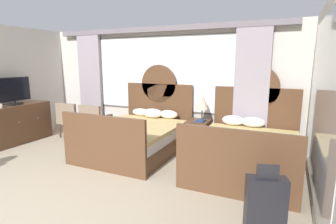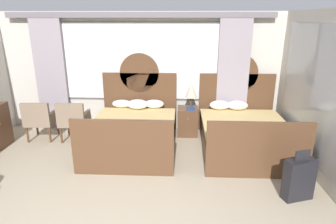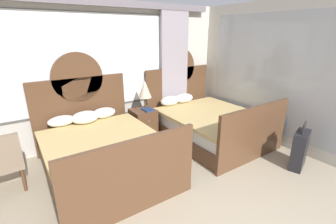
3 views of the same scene
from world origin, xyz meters
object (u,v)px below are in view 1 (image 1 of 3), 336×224
(dresser_minibar, at_px, (12,125))
(cup_on_dresser, at_px, (0,106))
(tv_flatscreen, at_px, (14,91))
(nightstand_between_beds, at_px, (198,135))
(table_lamp_on_nightstand, at_px, (202,102))
(bed_near_mirror, at_px, (246,150))
(armchair_by_window_left, at_px, (95,120))
(suitcase_on_floor, at_px, (265,204))
(bed_near_window, at_px, (137,135))
(book_on_nightstand, at_px, (200,121))
(armchair_by_window_centre, at_px, (71,118))

(dresser_minibar, distance_m, cup_on_dresser, 0.57)
(tv_flatscreen, relative_size, cup_on_dresser, 7.33)
(nightstand_between_beds, bearing_deg, cup_on_dresser, -156.46)
(table_lamp_on_nightstand, bearing_deg, bed_near_mirror, -34.48)
(nightstand_between_beds, relative_size, armchair_by_window_left, 0.72)
(tv_flatscreen, height_order, suitcase_on_floor, tv_flatscreen)
(cup_on_dresser, bearing_deg, table_lamp_on_nightstand, 23.24)
(tv_flatscreen, distance_m, armchair_by_window_left, 1.91)
(bed_near_window, height_order, table_lamp_on_nightstand, bed_near_window)
(table_lamp_on_nightstand, distance_m, dresser_minibar, 4.38)
(bed_near_mirror, relative_size, armchair_by_window_left, 2.53)
(book_on_nightstand, xyz_separation_m, cup_on_dresser, (-4.01, -1.63, 0.29))
(book_on_nightstand, xyz_separation_m, armchair_by_window_left, (-2.53, -0.35, -0.15))
(armchair_by_window_left, bearing_deg, cup_on_dresser, -139.17)
(nightstand_between_beds, bearing_deg, book_on_nightstand, -55.53)
(bed_near_mirror, relative_size, dresser_minibar, 1.25)
(book_on_nightstand, xyz_separation_m, suitcase_on_floor, (1.51, -2.33, -0.33))
(bed_near_window, relative_size, book_on_nightstand, 8.58)
(bed_near_window, distance_m, book_on_nightstand, 1.36)
(tv_flatscreen, relative_size, armchair_by_window_left, 0.91)
(table_lamp_on_nightstand, distance_m, suitcase_on_floor, 2.94)
(dresser_minibar, xyz_separation_m, suitcase_on_floor, (5.60, -0.97, -0.13))
(table_lamp_on_nightstand, relative_size, dresser_minibar, 0.34)
(dresser_minibar, relative_size, tv_flatscreen, 2.23)
(tv_flatscreen, bearing_deg, bed_near_window, 12.10)
(bed_near_window, height_order, suitcase_on_floor, bed_near_window)
(armchair_by_window_centre, bearing_deg, table_lamp_on_nightstand, 7.76)
(tv_flatscreen, height_order, armchair_by_window_centre, tv_flatscreen)
(bed_near_window, relative_size, suitcase_on_floor, 2.85)
(nightstand_between_beds, height_order, table_lamp_on_nightstand, table_lamp_on_nightstand)
(book_on_nightstand, distance_m, suitcase_on_floor, 2.79)
(book_on_nightstand, bearing_deg, nightstand_between_beds, 124.47)
(bed_near_mirror, relative_size, book_on_nightstand, 8.58)
(armchair_by_window_left, xyz_separation_m, suitcase_on_floor, (4.04, -1.98, -0.18))
(bed_near_mirror, height_order, book_on_nightstand, bed_near_mirror)
(bed_near_window, distance_m, suitcase_on_floor, 3.19)
(table_lamp_on_nightstand, height_order, suitcase_on_floor, table_lamp_on_nightstand)
(dresser_minibar, height_order, cup_on_dresser, cup_on_dresser)
(tv_flatscreen, height_order, cup_on_dresser, tv_flatscreen)
(tv_flatscreen, relative_size, armchair_by_window_centre, 0.91)
(bed_near_mirror, bearing_deg, dresser_minibar, -171.89)
(nightstand_between_beds, xyz_separation_m, cup_on_dresser, (-3.94, -1.72, 0.62))
(armchair_by_window_centre, bearing_deg, tv_flatscreen, -132.05)
(dresser_minibar, distance_m, armchair_by_window_centre, 1.30)
(table_lamp_on_nightstand, xyz_separation_m, book_on_nightstand, (-0.00, -0.09, -0.40))
(book_on_nightstand, bearing_deg, armchair_by_window_centre, -173.87)
(book_on_nightstand, height_order, dresser_minibar, dresser_minibar)
(book_on_nightstand, distance_m, cup_on_dresser, 4.33)
(cup_on_dresser, xyz_separation_m, suitcase_on_floor, (5.52, -0.70, -0.62))
(armchair_by_window_centre, bearing_deg, armchair_by_window_left, -0.00)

